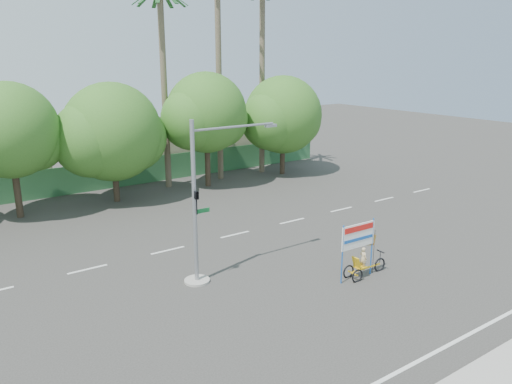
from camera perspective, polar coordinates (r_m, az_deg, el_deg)
ground at (r=20.32m, az=5.17°, el=-12.42°), size 120.00×120.00×0.00m
fence at (r=38.01m, az=-16.05°, el=1.93°), size 38.00×0.08×2.00m
building_right at (r=44.94m, az=-8.37°, el=5.42°), size 14.00×8.00×3.60m
tree_left at (r=32.30m, az=-26.40°, el=5.97°), size 6.66×5.60×8.07m
tree_center at (r=33.77m, az=-16.20°, el=6.29°), size 7.62×6.40×7.85m
tree_right at (r=36.49m, az=-5.76°, el=8.68°), size 6.90×5.80×8.36m
tree_far_right at (r=40.41m, az=3.04°, el=8.53°), size 7.38×6.20×7.94m
palm_tall at (r=38.58m, az=-4.34°, el=16.85°), size 3.73×3.79×17.45m
palm_mid at (r=40.75m, az=0.71°, el=15.31°), size 3.73×3.79×15.45m
palm_short at (r=36.48m, az=-10.57°, el=14.21°), size 3.73×3.79×14.45m
traffic_signal at (r=21.08m, az=-6.25°, el=-2.78°), size 4.72×1.10×7.00m
trike_billboard at (r=22.36m, az=11.95°, el=-7.00°), size 2.72×0.63×2.67m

